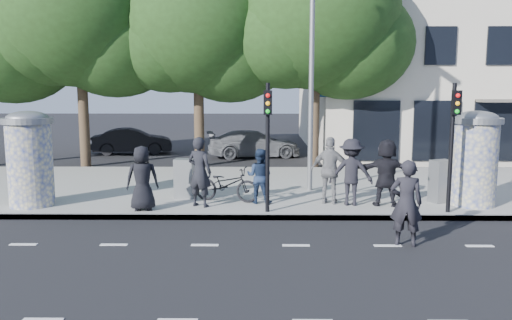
{
  "coord_description": "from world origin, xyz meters",
  "views": [
    {
      "loc": [
        -0.76,
        -9.13,
        3.4
      ],
      "look_at": [
        -0.9,
        3.5,
        1.59
      ],
      "focal_mm": 35.0,
      "sensor_mm": 36.0,
      "label": 1
    }
  ],
  "objects_px": {
    "ad_column_right": "(475,156)",
    "ped_f": "(386,172)",
    "ad_column_left": "(30,156)",
    "ped_a": "(142,178)",
    "bicycle": "(226,184)",
    "cabinet_left": "(184,178)",
    "ped_b": "(200,172)",
    "ped_e": "(330,171)",
    "man_road": "(406,203)",
    "car_mid": "(132,141)",
    "street_lamp": "(312,43)",
    "ped_d": "(351,172)",
    "ped_c": "(259,176)",
    "traffic_pole_far": "(453,134)",
    "traffic_pole_near": "(268,134)",
    "cabinet_right": "(441,181)",
    "car_right": "(254,144)"
  },
  "relations": [
    {
      "from": "ad_column_right",
      "to": "ped_f",
      "type": "bearing_deg",
      "value": -177.31
    },
    {
      "from": "ped_f",
      "to": "ad_column_left",
      "type": "bearing_deg",
      "value": 9.73
    },
    {
      "from": "ped_a",
      "to": "bicycle",
      "type": "height_order",
      "value": "ped_a"
    },
    {
      "from": "cabinet_left",
      "to": "ped_b",
      "type": "bearing_deg",
      "value": -55.17
    },
    {
      "from": "ad_column_left",
      "to": "ped_a",
      "type": "bearing_deg",
      "value": -9.23
    },
    {
      "from": "ped_e",
      "to": "ped_f",
      "type": "bearing_deg",
      "value": -173.74
    },
    {
      "from": "ad_column_right",
      "to": "man_road",
      "type": "xyz_separation_m",
      "value": [
        -2.82,
        -3.26,
        -0.59
      ]
    },
    {
      "from": "cabinet_left",
      "to": "car_mid",
      "type": "xyz_separation_m",
      "value": [
        -4.49,
        11.34,
        -0.07
      ]
    },
    {
      "from": "street_lamp",
      "to": "ped_b",
      "type": "distance_m",
      "value": 5.39
    },
    {
      "from": "ad_column_left",
      "to": "ped_a",
      "type": "relative_size",
      "value": 1.51
    },
    {
      "from": "ped_a",
      "to": "ped_d",
      "type": "bearing_deg",
      "value": 173.51
    },
    {
      "from": "street_lamp",
      "to": "cabinet_left",
      "type": "distance_m",
      "value": 5.71
    },
    {
      "from": "ped_c",
      "to": "car_mid",
      "type": "relative_size",
      "value": 0.38
    },
    {
      "from": "ad_column_right",
      "to": "ped_a",
      "type": "relative_size",
      "value": 1.51
    },
    {
      "from": "traffic_pole_far",
      "to": "ped_b",
      "type": "distance_m",
      "value": 6.79
    },
    {
      "from": "traffic_pole_far",
      "to": "ped_e",
      "type": "distance_m",
      "value": 3.37
    },
    {
      "from": "ped_c",
      "to": "car_mid",
      "type": "distance_m",
      "value": 13.78
    },
    {
      "from": "traffic_pole_far",
      "to": "cabinet_left",
      "type": "xyz_separation_m",
      "value": [
        -7.27,
        1.74,
        -1.49
      ]
    },
    {
      "from": "traffic_pole_near",
      "to": "ped_a",
      "type": "xyz_separation_m",
      "value": [
        -3.35,
        0.18,
        -1.2
      ]
    },
    {
      "from": "bicycle",
      "to": "ped_c",
      "type": "bearing_deg",
      "value": -88.04
    },
    {
      "from": "bicycle",
      "to": "car_mid",
      "type": "distance_m",
      "value": 13.14
    },
    {
      "from": "ad_column_left",
      "to": "ped_c",
      "type": "bearing_deg",
      "value": 3.14
    },
    {
      "from": "ped_b",
      "to": "ped_e",
      "type": "xyz_separation_m",
      "value": [
        3.66,
        0.39,
        -0.02
      ]
    },
    {
      "from": "car_mid",
      "to": "ad_column_right",
      "type": "bearing_deg",
      "value": -144.6
    },
    {
      "from": "ped_f",
      "to": "car_mid",
      "type": "xyz_separation_m",
      "value": [
        -10.28,
        12.29,
        -0.42
      ]
    },
    {
      "from": "car_mid",
      "to": "cabinet_right",
      "type": "bearing_deg",
      "value": -145.6
    },
    {
      "from": "street_lamp",
      "to": "car_right",
      "type": "xyz_separation_m",
      "value": [
        -1.94,
        9.0,
        -4.12
      ]
    },
    {
      "from": "street_lamp",
      "to": "ped_d",
      "type": "height_order",
      "value": "street_lamp"
    },
    {
      "from": "ped_a",
      "to": "ped_f",
      "type": "xyz_separation_m",
      "value": [
        6.67,
        0.61,
        0.07
      ]
    },
    {
      "from": "ad_column_right",
      "to": "traffic_pole_far",
      "type": "xyz_separation_m",
      "value": [
        -1.0,
        -0.91,
        0.69
      ]
    },
    {
      "from": "traffic_pole_near",
      "to": "cabinet_left",
      "type": "bearing_deg",
      "value": 144.8
    },
    {
      "from": "ad_column_right",
      "to": "ped_d",
      "type": "relative_size",
      "value": 1.41
    },
    {
      "from": "car_mid",
      "to": "street_lamp",
      "type": "bearing_deg",
      "value": -151.72
    },
    {
      "from": "street_lamp",
      "to": "cabinet_left",
      "type": "relative_size",
      "value": 6.8
    },
    {
      "from": "ad_column_left",
      "to": "man_road",
      "type": "bearing_deg",
      "value": -17.69
    },
    {
      "from": "ped_e",
      "to": "car_mid",
      "type": "height_order",
      "value": "ped_e"
    },
    {
      "from": "ad_column_left",
      "to": "man_road",
      "type": "distance_m",
      "value": 10.07
    },
    {
      "from": "street_lamp",
      "to": "cabinet_right",
      "type": "xyz_separation_m",
      "value": [
        3.62,
        -1.59,
        -4.03
      ]
    },
    {
      "from": "ped_d",
      "to": "ped_b",
      "type": "bearing_deg",
      "value": 10.81
    },
    {
      "from": "ped_f",
      "to": "bicycle",
      "type": "height_order",
      "value": "ped_f"
    },
    {
      "from": "traffic_pole_far",
      "to": "ped_f",
      "type": "bearing_deg",
      "value": 151.9
    },
    {
      "from": "ped_f",
      "to": "cabinet_right",
      "type": "distance_m",
      "value": 1.79
    },
    {
      "from": "ad_column_left",
      "to": "ped_f",
      "type": "bearing_deg",
      "value": 0.48
    },
    {
      "from": "bicycle",
      "to": "car_mid",
      "type": "height_order",
      "value": "car_mid"
    },
    {
      "from": "ad_column_right",
      "to": "ped_b",
      "type": "height_order",
      "value": "ad_column_right"
    },
    {
      "from": "ped_c",
      "to": "street_lamp",
      "type": "bearing_deg",
      "value": -115.82
    },
    {
      "from": "traffic_pole_far",
      "to": "man_road",
      "type": "relative_size",
      "value": 1.79
    },
    {
      "from": "traffic_pole_far",
      "to": "ped_f",
      "type": "xyz_separation_m",
      "value": [
        -1.48,
        0.79,
        -1.14
      ]
    },
    {
      "from": "car_right",
      "to": "street_lamp",
      "type": "bearing_deg",
      "value": -178.37
    },
    {
      "from": "traffic_pole_far",
      "to": "ped_e",
      "type": "bearing_deg",
      "value": 161.17
    }
  ]
}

